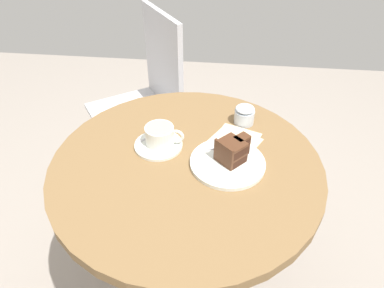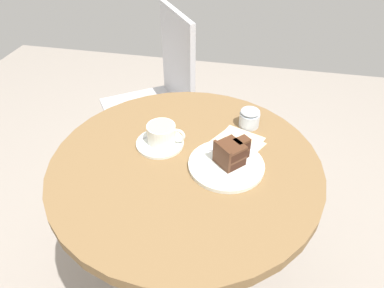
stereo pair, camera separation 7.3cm
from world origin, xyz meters
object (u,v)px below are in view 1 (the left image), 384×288
object	(u,v)px
saucer	(159,145)
teaspoon	(158,134)
napkin	(234,141)
sugar_pot	(244,115)
fork	(232,145)
coffee_cup	(160,135)
cake_slice	(232,150)
cake_plate	(228,162)
cafe_chair	(149,94)

from	to	relation	value
saucer	teaspoon	size ratio (longest dim) A/B	1.82
napkin	sugar_pot	world-z (taller)	sugar_pot
fork	coffee_cup	bearing A→B (deg)	161.25
saucer	teaspoon	xyz separation A→B (m)	(-0.01, 0.05, 0.01)
coffee_cup	napkin	distance (m)	0.23
cake_slice	sugar_pot	world-z (taller)	cake_slice
cake_plate	cafe_chair	world-z (taller)	cafe_chair
fork	teaspoon	bearing A→B (deg)	151.46
cake_plate	sugar_pot	xyz separation A→B (m)	(0.05, 0.21, 0.03)
coffee_cup	cake_slice	world-z (taller)	cake_slice
cake_slice	sugar_pot	distance (m)	0.21
cake_plate	cake_slice	xyz separation A→B (m)	(0.01, 0.01, 0.04)
saucer	coffee_cup	distance (m)	0.04
coffee_cup	cafe_chair	world-z (taller)	cafe_chair
fork	napkin	size ratio (longest dim) A/B	0.71
cake_slice	fork	distance (m)	0.07
cafe_chair	sugar_pot	world-z (taller)	cafe_chair
cake_plate	cafe_chair	size ratio (longest dim) A/B	0.23
cake_plate	sugar_pot	world-z (taller)	sugar_pot
saucer	cake_plate	xyz separation A→B (m)	(0.21, -0.06, 0.00)
teaspoon	cake_slice	size ratio (longest dim) A/B	0.77
saucer	napkin	size ratio (longest dim) A/B	0.75
saucer	napkin	distance (m)	0.24
cake_slice	fork	size ratio (longest dim) A/B	0.76
saucer	fork	bearing A→B (deg)	3.01
napkin	sugar_pot	bearing A→B (deg)	74.65
teaspoon	sugar_pot	xyz separation A→B (m)	(0.27, 0.11, 0.02)
cake_slice	cafe_chair	distance (m)	0.80
teaspoon	cafe_chair	size ratio (longest dim) A/B	0.09
coffee_cup	sugar_pot	bearing A→B (deg)	30.38
fork	saucer	bearing A→B (deg)	162.71
teaspoon	cake_plate	size ratio (longest dim) A/B	0.37
cake_slice	sugar_pot	bearing A→B (deg)	79.79
napkin	sugar_pot	distance (m)	0.12
cake_plate	napkin	world-z (taller)	cake_plate
fork	napkin	xyz separation A→B (m)	(0.01, 0.04, -0.01)
teaspoon	cake_plate	xyz separation A→B (m)	(0.23, -0.10, -0.01)
napkin	cafe_chair	distance (m)	0.71
sugar_pot	fork	bearing A→B (deg)	-104.02
cake_slice	cake_plate	bearing A→B (deg)	-155.09
teaspoon	cafe_chair	bearing A→B (deg)	64.60
coffee_cup	fork	distance (m)	0.22
cake_slice	teaspoon	bearing A→B (deg)	157.85
teaspoon	saucer	bearing A→B (deg)	-118.14
saucer	fork	distance (m)	0.23
sugar_pot	teaspoon	bearing A→B (deg)	-158.17
saucer	cafe_chair	bearing A→B (deg)	106.16
saucer	coffee_cup	bearing A→B (deg)	42.22
fork	cake_plate	bearing A→B (deg)	-120.61
coffee_cup	cake_slice	bearing A→B (deg)	-14.33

